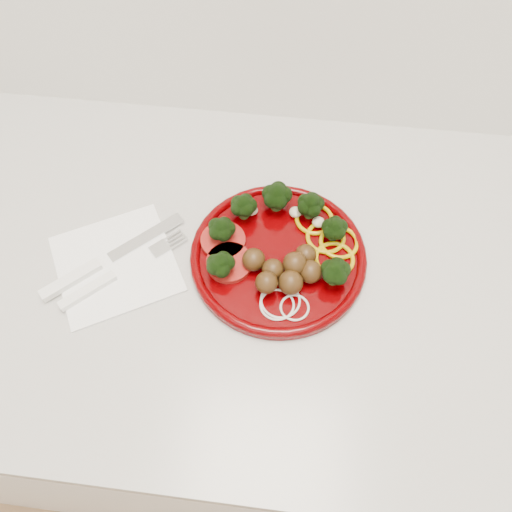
# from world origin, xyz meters

# --- Properties ---
(counter) EXTENTS (2.40, 0.60, 0.90)m
(counter) POSITION_xyz_m (0.00, 1.70, 0.45)
(counter) COLOR silver
(counter) RESTS_ON ground
(plate) EXTENTS (0.25, 0.25, 0.05)m
(plate) POSITION_xyz_m (0.09, 1.72, 0.92)
(plate) COLOR #460001
(plate) RESTS_ON counter
(napkin) EXTENTS (0.22, 0.22, 0.00)m
(napkin) POSITION_xyz_m (-0.14, 1.68, 0.90)
(napkin) COLOR white
(napkin) RESTS_ON counter
(knife) EXTENTS (0.17, 0.17, 0.01)m
(knife) POSITION_xyz_m (-0.16, 1.67, 0.91)
(knife) COLOR silver
(knife) RESTS_ON napkin
(fork) EXTENTS (0.15, 0.15, 0.01)m
(fork) POSITION_xyz_m (-0.14, 1.65, 0.91)
(fork) COLOR white
(fork) RESTS_ON napkin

